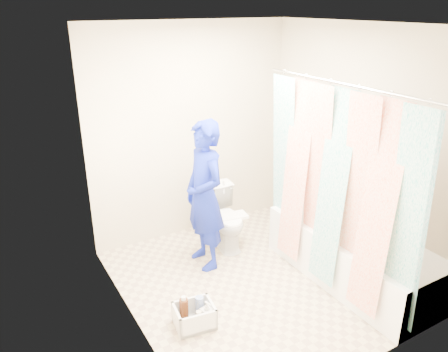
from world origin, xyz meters
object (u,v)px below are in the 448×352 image
bathtub (352,254)px  cleaning_caddy (196,316)px  toilet (225,218)px  plumber (205,196)px

bathtub → cleaning_caddy: 1.65m
bathtub → toilet: size_ratio=2.64×
toilet → plumber: (-0.37, -0.23, 0.44)m
bathtub → cleaning_caddy: bearing=174.4°
bathtub → toilet: (-0.73, 1.20, 0.06)m
bathtub → cleaning_caddy: bathtub is taller
toilet → plumber: plumber is taller
bathtub → toilet: toilet is taller
cleaning_caddy → toilet: bearing=57.4°
bathtub → cleaning_caddy: size_ratio=4.83×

